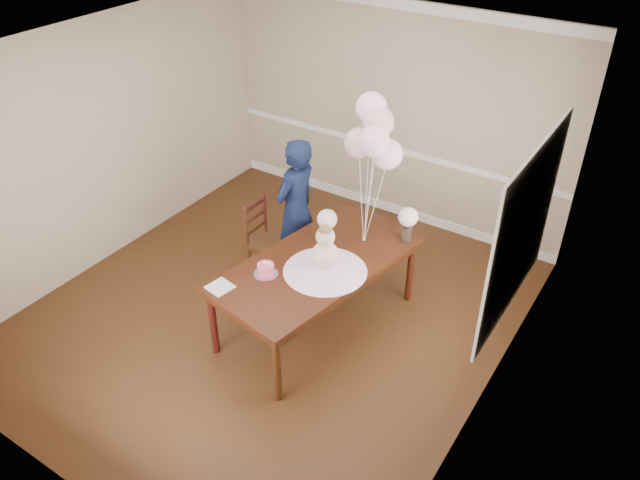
# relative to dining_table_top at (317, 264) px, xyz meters

# --- Properties ---
(floor) EXTENTS (4.50, 5.00, 0.00)m
(floor) POSITION_rel_dining_table_top_xyz_m (-0.48, -0.11, -0.76)
(floor) COLOR #321A0C
(floor) RESTS_ON ground
(ceiling) EXTENTS (4.50, 5.00, 0.02)m
(ceiling) POSITION_rel_dining_table_top_xyz_m (-0.48, -0.11, 1.94)
(ceiling) COLOR white
(ceiling) RESTS_ON wall_back
(wall_back) EXTENTS (4.50, 0.02, 2.70)m
(wall_back) POSITION_rel_dining_table_top_xyz_m (-0.48, 2.39, 0.59)
(wall_back) COLOR tan
(wall_back) RESTS_ON floor
(wall_front) EXTENTS (4.50, 0.02, 2.70)m
(wall_front) POSITION_rel_dining_table_top_xyz_m (-0.48, -2.61, 0.59)
(wall_front) COLOR tan
(wall_front) RESTS_ON floor
(wall_left) EXTENTS (0.02, 5.00, 2.70)m
(wall_left) POSITION_rel_dining_table_top_xyz_m (-2.73, -0.11, 0.59)
(wall_left) COLOR tan
(wall_left) RESTS_ON floor
(wall_right) EXTENTS (0.02, 5.00, 2.70)m
(wall_right) POSITION_rel_dining_table_top_xyz_m (1.77, -0.11, 0.59)
(wall_right) COLOR tan
(wall_right) RESTS_ON floor
(chair_rail_trim) EXTENTS (4.50, 0.02, 0.07)m
(chair_rail_trim) POSITION_rel_dining_table_top_xyz_m (-0.48, 2.38, 0.14)
(chair_rail_trim) COLOR white
(chair_rail_trim) RESTS_ON wall_back
(crown_molding) EXTENTS (4.50, 0.02, 0.12)m
(crown_molding) POSITION_rel_dining_table_top_xyz_m (-0.48, 2.38, 1.87)
(crown_molding) COLOR white
(crown_molding) RESTS_ON wall_back
(baseboard_trim) EXTENTS (4.50, 0.02, 0.12)m
(baseboard_trim) POSITION_rel_dining_table_top_xyz_m (-0.48, 2.38, -0.70)
(baseboard_trim) COLOR white
(baseboard_trim) RESTS_ON floor
(window_frame) EXTENTS (0.02, 1.66, 1.56)m
(window_frame) POSITION_rel_dining_table_top_xyz_m (1.74, 0.39, 0.79)
(window_frame) COLOR white
(window_frame) RESTS_ON wall_right
(window_blinds) EXTENTS (0.01, 1.50, 1.40)m
(window_blinds) POSITION_rel_dining_table_top_xyz_m (1.73, 0.39, 0.79)
(window_blinds) COLOR white
(window_blinds) RESTS_ON wall_right
(dining_table_top) EXTENTS (1.40, 2.24, 0.05)m
(dining_table_top) POSITION_rel_dining_table_top_xyz_m (0.00, 0.00, 0.00)
(dining_table_top) COLOR black
(dining_table_top) RESTS_ON table_leg_fl
(table_apron) EXTENTS (1.27, 2.12, 0.10)m
(table_apron) POSITION_rel_dining_table_top_xyz_m (-0.00, -0.00, -0.08)
(table_apron) COLOR black
(table_apron) RESTS_ON table_leg_fl
(table_leg_fl) EXTENTS (0.08, 0.08, 0.73)m
(table_leg_fl) POSITION_rel_dining_table_top_xyz_m (-0.60, -0.87, -0.39)
(table_leg_fl) COLOR black
(table_leg_fl) RESTS_ON floor
(table_leg_fr) EXTENTS (0.08, 0.08, 0.73)m
(table_leg_fr) POSITION_rel_dining_table_top_xyz_m (0.26, -1.02, -0.39)
(table_leg_fr) COLOR black
(table_leg_fr) RESTS_ON floor
(table_leg_bl) EXTENTS (0.08, 0.08, 0.73)m
(table_leg_bl) POSITION_rel_dining_table_top_xyz_m (-0.26, 1.02, -0.39)
(table_leg_bl) COLOR black
(table_leg_bl) RESTS_ON floor
(table_leg_br) EXTENTS (0.08, 0.08, 0.73)m
(table_leg_br) POSITION_rel_dining_table_top_xyz_m (0.60, 0.87, -0.39)
(table_leg_br) COLOR black
(table_leg_br) RESTS_ON floor
(baby_skirt) EXTENTS (0.92, 0.92, 0.10)m
(baby_skirt) POSITION_rel_dining_table_top_xyz_m (0.15, -0.08, 0.08)
(baby_skirt) COLOR #F6B5DF
(baby_skirt) RESTS_ON dining_table_top
(baby_torso) EXTENTS (0.25, 0.25, 0.25)m
(baby_torso) POSITION_rel_dining_table_top_xyz_m (0.15, -0.08, 0.21)
(baby_torso) COLOR #FFA1D8
(baby_torso) RESTS_ON baby_skirt
(baby_head) EXTENTS (0.18, 0.18, 0.18)m
(baby_head) POSITION_rel_dining_table_top_xyz_m (0.15, -0.08, 0.41)
(baby_head) COLOR beige
(baby_head) RESTS_ON baby_torso
(baby_hair) EXTENTS (0.13, 0.13, 0.13)m
(baby_hair) POSITION_rel_dining_table_top_xyz_m (0.15, -0.08, 0.48)
(baby_hair) COLOR brown
(baby_hair) RESTS_ON baby_head
(cake_platter) EXTENTS (0.27, 0.27, 0.01)m
(cake_platter) POSITION_rel_dining_table_top_xyz_m (-0.29, -0.43, 0.03)
(cake_platter) COLOR #B3B3B8
(cake_platter) RESTS_ON dining_table_top
(birthday_cake) EXTENTS (0.18, 0.18, 0.10)m
(birthday_cake) POSITION_rel_dining_table_top_xyz_m (-0.29, -0.43, 0.09)
(birthday_cake) COLOR #DF4679
(birthday_cake) RESTS_ON cake_platter
(cake_flower_a) EXTENTS (0.03, 0.03, 0.03)m
(cake_flower_a) POSITION_rel_dining_table_top_xyz_m (-0.29, -0.43, 0.15)
(cake_flower_a) COLOR white
(cake_flower_a) RESTS_ON birthday_cake
(cake_flower_b) EXTENTS (0.03, 0.03, 0.03)m
(cake_flower_b) POSITION_rel_dining_table_top_xyz_m (-0.25, -0.41, 0.15)
(cake_flower_b) COLOR white
(cake_flower_b) RESTS_ON birthday_cake
(rose_vase_near) EXTENTS (0.12, 0.12, 0.17)m
(rose_vase_near) POSITION_rel_dining_table_top_xyz_m (-0.10, 0.34, 0.11)
(rose_vase_near) COLOR silver
(rose_vase_near) RESTS_ON dining_table_top
(roses_near) EXTENTS (0.20, 0.20, 0.20)m
(roses_near) POSITION_rel_dining_table_top_xyz_m (-0.10, 0.34, 0.30)
(roses_near) COLOR silver
(roses_near) RESTS_ON rose_vase_near
(rose_vase_far) EXTENTS (0.12, 0.12, 0.17)m
(rose_vase_far) POSITION_rel_dining_table_top_xyz_m (0.55, 0.80, 0.11)
(rose_vase_far) COLOR silver
(rose_vase_far) RESTS_ON dining_table_top
(roses_far) EXTENTS (0.20, 0.20, 0.20)m
(roses_far) POSITION_rel_dining_table_top_xyz_m (0.55, 0.80, 0.30)
(roses_far) COLOR silver
(roses_far) RESTS_ON rose_vase_far
(napkin) EXTENTS (0.24, 0.24, 0.01)m
(napkin) POSITION_rel_dining_table_top_xyz_m (-0.52, -0.81, 0.03)
(napkin) COLOR silver
(napkin) RESTS_ON dining_table_top
(balloon_weight) EXTENTS (0.05, 0.05, 0.02)m
(balloon_weight) POSITION_rel_dining_table_top_xyz_m (0.20, 0.55, 0.04)
(balloon_weight) COLOR #BBBBC0
(balloon_weight) RESTS_ON dining_table_top
(balloon_a) EXTENTS (0.29, 0.29, 0.29)m
(balloon_a) POSITION_rel_dining_table_top_xyz_m (0.10, 0.57, 1.07)
(balloon_a) COLOR #D899AA
(balloon_a) RESTS_ON balloon_ribbon_a
(balloon_b) EXTENTS (0.29, 0.29, 0.29)m
(balloon_b) POSITION_rel_dining_table_top_xyz_m (0.30, 0.48, 1.18)
(balloon_b) COLOR #FFB4D4
(balloon_b) RESTS_ON balloon_ribbon_b
(balloon_c) EXTENTS (0.29, 0.29, 0.29)m
(balloon_c) POSITION_rel_dining_table_top_xyz_m (0.24, 0.65, 1.28)
(balloon_c) COLOR #E2A0AF
(balloon_c) RESTS_ON balloon_ribbon_c
(balloon_d) EXTENTS (0.29, 0.29, 0.29)m
(balloon_d) POSITION_rel_dining_table_top_xyz_m (0.14, 0.69, 1.38)
(balloon_d) COLOR #FFB4DA
(balloon_d) RESTS_ON balloon_ribbon_d
(balloon_e) EXTENTS (0.29, 0.29, 0.29)m
(balloon_e) POSITION_rel_dining_table_top_xyz_m (0.37, 0.60, 1.02)
(balloon_e) COLOR #FFB4D1
(balloon_e) RESTS_ON balloon_ribbon_e
(balloon_ribbon_a) EXTENTS (0.10, 0.02, 0.87)m
(balloon_ribbon_a) POSITION_rel_dining_table_top_xyz_m (0.15, 0.56, 0.48)
(balloon_ribbon_a) COLOR white
(balloon_ribbon_a) RESTS_ON balloon_weight
(balloon_ribbon_b) EXTENTS (0.10, 0.07, 0.98)m
(balloon_ribbon_b) POSITION_rel_dining_table_top_xyz_m (0.25, 0.51, 0.53)
(balloon_ribbon_b) COLOR white
(balloon_ribbon_b) RESTS_ON balloon_weight
(balloon_ribbon_c) EXTENTS (0.04, 0.09, 1.08)m
(balloon_ribbon_c) POSITION_rel_dining_table_top_xyz_m (0.22, 0.60, 0.58)
(balloon_ribbon_c) COLOR white
(balloon_ribbon_c) RESTS_ON balloon_weight
(balloon_ribbon_d) EXTENTS (0.07, 0.12, 1.18)m
(balloon_ribbon_d) POSITION_rel_dining_table_top_xyz_m (0.17, 0.62, 0.63)
(balloon_ribbon_d) COLOR white
(balloon_ribbon_d) RESTS_ON balloon_weight
(balloon_ribbon_e) EXTENTS (0.16, 0.05, 0.81)m
(balloon_ribbon_e) POSITION_rel_dining_table_top_xyz_m (0.29, 0.57, 0.45)
(balloon_ribbon_e) COLOR white
(balloon_ribbon_e) RESTS_ON balloon_weight
(dining_chair_seat) EXTENTS (0.41, 0.41, 0.05)m
(dining_chair_seat) POSITION_rel_dining_table_top_xyz_m (-0.91, 0.42, -0.35)
(dining_chair_seat) COLOR #361E0E
(dining_chair_seat) RESTS_ON chair_leg_fl
(chair_leg_fl) EXTENTS (0.04, 0.04, 0.39)m
(chair_leg_fl) POSITION_rel_dining_table_top_xyz_m (-1.07, 0.26, -0.56)
(chair_leg_fl) COLOR #331A0D
(chair_leg_fl) RESTS_ON floor
(chair_leg_fr) EXTENTS (0.04, 0.04, 0.39)m
(chair_leg_fr) POSITION_rel_dining_table_top_xyz_m (-0.75, 0.26, -0.56)
(chair_leg_fr) COLOR #33170E
(chair_leg_fr) RESTS_ON floor
(chair_leg_bl) EXTENTS (0.04, 0.04, 0.39)m
(chair_leg_bl) POSITION_rel_dining_table_top_xyz_m (-1.07, 0.59, -0.56)
(chair_leg_bl) COLOR #36160E
(chair_leg_bl) RESTS_ON floor
(chair_leg_br) EXTENTS (0.04, 0.04, 0.39)m
(chair_leg_br) POSITION_rel_dining_table_top_xyz_m (-0.74, 0.58, -0.56)
(chair_leg_br) COLOR #38160F
(chair_leg_br) RESTS_ON floor
(chair_back_post_l) EXTENTS (0.04, 0.04, 0.51)m
(chair_back_post_l) POSITION_rel_dining_table_top_xyz_m (-1.09, 0.26, -0.09)
(chair_back_post_l) COLOR #361B0E
(chair_back_post_l) RESTS_ON dining_chair_seat
(chair_back_post_r) EXTENTS (0.04, 0.04, 0.51)m
(chair_back_post_r) POSITION_rel_dining_table_top_xyz_m (-1.08, 0.59, -0.09)
(chair_back_post_r) COLOR #3E1610
(chair_back_post_r) RESTS_ON dining_chair_seat
(chair_slat_low) EXTENTS (0.03, 0.36, 0.05)m
(chair_slat_low) POSITION_rel_dining_table_top_xyz_m (-1.09, 0.43, -0.20)
(chair_slat_low) COLOR #361D0E
(chair_slat_low) RESTS_ON dining_chair_seat
(chair_slat_mid) EXTENTS (0.03, 0.36, 0.05)m
(chair_slat_mid) POSITION_rel_dining_table_top_xyz_m (-1.09, 0.43, -0.05)
(chair_slat_mid) COLOR black
(chair_slat_mid) RESTS_ON dining_chair_seat
(chair_slat_top) EXTENTS (0.03, 0.36, 0.05)m
(chair_slat_top) POSITION_rel_dining_table_top_xyz_m (-1.09, 0.43, 0.09)
(chair_slat_top) COLOR black
(chair_slat_top) RESTS_ON dining_chair_seat
(woman) EXTENTS (0.44, 0.62, 1.64)m
(woman) POSITION_rel_dining_table_top_xyz_m (-0.69, 0.63, 0.06)
(woman) COLOR black
(woman) RESTS_ON floor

